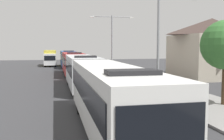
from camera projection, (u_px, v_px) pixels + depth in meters
name	position (u px, v px, depth m)	size (l,w,h in m)	color
bus_lead	(110.00, 95.00, 12.32)	(2.58, 12.27, 3.21)	silver
bus_second_in_line	(82.00, 71.00, 24.76)	(2.58, 10.77, 3.21)	silver
bus_middle	(73.00, 63.00, 36.71)	(2.58, 11.56, 3.21)	maroon
bus_fourth_in_line	(68.00, 58.00, 49.76)	(2.58, 11.20, 3.21)	#284C8C
white_suv	(165.00, 97.00, 15.17)	(1.86, 4.58, 1.90)	black
box_truck_oncoming	(50.00, 57.00, 53.43)	(2.35, 7.86, 3.15)	white
streetlamp_mid	(158.00, 33.00, 20.34)	(6.47, 0.28, 7.84)	gray
streetlamp_far	(112.00, 38.00, 36.57)	(6.18, 0.28, 8.08)	gray
house_distant_gabled	(211.00, 47.00, 33.37)	(8.92, 8.99, 7.48)	#BCB29E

